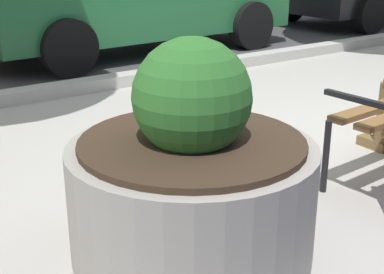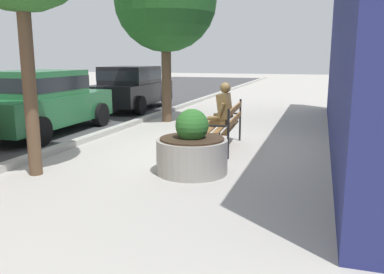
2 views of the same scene
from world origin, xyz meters
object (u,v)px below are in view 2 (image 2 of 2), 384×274
at_px(concrete_planter, 192,151).
at_px(parked_car_green, 41,100).
at_px(street_tree_down_street, 166,1).
at_px(parked_car_black, 132,86).
at_px(park_bench, 227,123).
at_px(bronze_statue_seated, 218,116).

xyz_separation_m(concrete_planter, parked_car_green, (2.18, 4.61, 0.47)).
distance_m(street_tree_down_street, parked_car_black, 4.10).
xyz_separation_m(park_bench, concrete_planter, (-1.94, 0.14, -0.17)).
bearing_deg(street_tree_down_street, parked_car_green, 141.11).
bearing_deg(street_tree_down_street, concrete_planter, -154.38).
relative_size(bronze_statue_seated, parked_car_green, 0.33).
distance_m(concrete_planter, parked_car_black, 8.56).
height_order(park_bench, parked_car_black, parked_car_black).
relative_size(concrete_planter, street_tree_down_street, 0.24).
distance_m(park_bench, parked_car_black, 7.09).
bearing_deg(parked_car_black, bronze_statue_seated, -138.83).
xyz_separation_m(park_bench, street_tree_down_street, (3.01, 2.51, 2.90)).
height_order(bronze_statue_seated, parked_car_green, parked_car_green).
xyz_separation_m(street_tree_down_street, parked_car_green, (-2.77, 2.24, -2.61)).
xyz_separation_m(bronze_statue_seated, street_tree_down_street, (2.95, 2.30, 2.78)).
xyz_separation_m(bronze_statue_seated, concrete_planter, (-2.00, -0.07, -0.29)).
bearing_deg(street_tree_down_street, bronze_statue_seated, -142.03).
xyz_separation_m(park_bench, parked_car_black, (5.25, 4.75, 0.30)).
height_order(street_tree_down_street, parked_car_green, street_tree_down_street).
height_order(bronze_statue_seated, parked_car_black, parked_car_black).
height_order(parked_car_green, parked_car_black, same).
relative_size(park_bench, bronze_statue_seated, 1.34).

